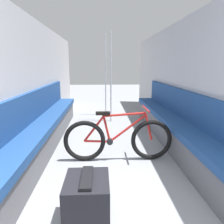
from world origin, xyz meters
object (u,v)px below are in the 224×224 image
at_px(bicycle, 118,139).
at_px(luggage_bag, 87,202).
at_px(bench_seat_row_left, 42,131).
at_px(grab_pole_near, 106,77).
at_px(grab_pole_far, 111,79).
at_px(bench_seat_row_right, 177,129).

height_order(bicycle, luggage_bag, bicycle).
height_order(bench_seat_row_left, luggage_bag, bench_seat_row_left).
bearing_deg(luggage_bag, grab_pole_near, 86.60).
bearing_deg(bicycle, luggage_bag, -124.47).
bearing_deg(bench_seat_row_left, grab_pole_far, 57.00).
distance_m(grab_pole_near, luggage_bag, 4.36).
height_order(bench_seat_row_left, bicycle, bench_seat_row_left).
distance_m(grab_pole_near, grab_pole_far, 0.68).
xyz_separation_m(bench_seat_row_left, luggage_bag, (0.84, -1.75, -0.11)).
relative_size(bench_seat_row_left, grab_pole_near, 2.24).
height_order(bench_seat_row_right, grab_pole_far, grab_pole_far).
bearing_deg(grab_pole_near, luggage_bag, -93.40).
bearing_deg(bench_seat_row_right, luggage_bag, -128.41).
xyz_separation_m(bench_seat_row_right, grab_pole_near, (-1.14, 2.52, 0.72)).
distance_m(bicycle, grab_pole_near, 3.05).
height_order(bicycle, grab_pole_far, grab_pole_far).
relative_size(bench_seat_row_left, bicycle, 3.06).
relative_size(bench_seat_row_right, bicycle, 3.06).
xyz_separation_m(bench_seat_row_right, bicycle, (-1.02, -0.44, -0.00)).
xyz_separation_m(bicycle, grab_pole_far, (-0.00, 2.30, 0.73)).
relative_size(bench_seat_row_left, grab_pole_far, 2.24).
height_order(bench_seat_row_right, bicycle, bench_seat_row_right).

